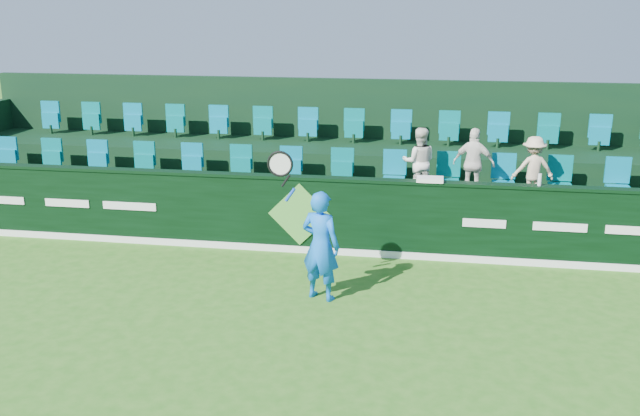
% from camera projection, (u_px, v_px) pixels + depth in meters
% --- Properties ---
extents(ground, '(60.00, 60.00, 0.00)m').
position_uv_depth(ground, '(238.00, 358.00, 8.73)').
color(ground, '#296718').
rests_on(ground, ground).
extents(sponsor_hoarding, '(16.00, 0.25, 1.35)m').
position_uv_depth(sponsor_hoarding, '(301.00, 214.00, 12.33)').
color(sponsor_hoarding, black).
rests_on(sponsor_hoarding, ground).
extents(stand_tier_front, '(16.00, 2.00, 0.80)m').
position_uv_depth(stand_tier_front, '(312.00, 212.00, 13.45)').
color(stand_tier_front, black).
rests_on(stand_tier_front, ground).
extents(stand_tier_back, '(16.00, 1.80, 1.30)m').
position_uv_depth(stand_tier_back, '(328.00, 176.00, 15.18)').
color(stand_tier_back, black).
rests_on(stand_tier_back, ground).
extents(stand_rear, '(16.00, 4.10, 2.60)m').
position_uv_depth(stand_rear, '(331.00, 145.00, 15.44)').
color(stand_rear, black).
rests_on(stand_rear, ground).
extents(seat_row_front, '(13.50, 0.50, 0.60)m').
position_uv_depth(seat_row_front, '(316.00, 171.00, 13.63)').
color(seat_row_front, '#03738F').
rests_on(seat_row_front, stand_tier_front).
extents(seat_row_back, '(13.50, 0.50, 0.60)m').
position_uv_depth(seat_row_back, '(330.00, 129.00, 15.20)').
color(seat_row_back, '#03738F').
rests_on(seat_row_back, stand_tier_back).
extents(tennis_player, '(1.16, 0.56, 2.29)m').
position_uv_depth(tennis_player, '(320.00, 244.00, 10.29)').
color(tennis_player, blue).
rests_on(tennis_player, ground).
extents(spectator_left, '(0.64, 0.51, 1.25)m').
position_uv_depth(spectator_left, '(419.00, 162.00, 12.87)').
color(spectator_left, white).
rests_on(spectator_left, stand_tier_front).
extents(spectator_middle, '(0.80, 0.50, 1.27)m').
position_uv_depth(spectator_middle, '(474.00, 163.00, 12.71)').
color(spectator_middle, white).
rests_on(spectator_middle, stand_tier_front).
extents(spectator_right, '(0.81, 0.55, 1.15)m').
position_uv_depth(spectator_right, '(533.00, 169.00, 12.56)').
color(spectator_right, beige).
rests_on(spectator_right, stand_tier_front).
extents(towel, '(0.44, 0.28, 0.07)m').
position_uv_depth(towel, '(430.00, 179.00, 11.78)').
color(towel, white).
rests_on(towel, sponsor_hoarding).
extents(drinks_bottle, '(0.06, 0.06, 0.20)m').
position_uv_depth(drinks_bottle, '(540.00, 180.00, 11.48)').
color(drinks_bottle, silver).
rests_on(drinks_bottle, sponsor_hoarding).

